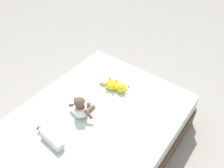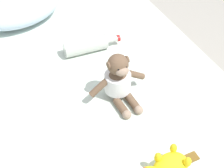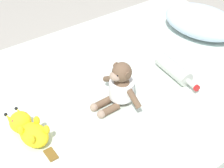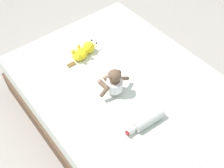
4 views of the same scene
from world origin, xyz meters
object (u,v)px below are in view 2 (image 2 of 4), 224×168
object	(u,v)px
pillow	(20,8)
glass_bottle	(87,46)
bed	(90,122)
plush_monkey	(119,81)

from	to	relation	value
pillow	glass_bottle	world-z (taller)	pillow
pillow	glass_bottle	size ratio (longest dim) A/B	1.79
glass_bottle	pillow	bearing A→B (deg)	117.91
bed	glass_bottle	distance (m)	0.41
pillow	glass_bottle	bearing A→B (deg)	-62.09
bed	plush_monkey	xyz separation A→B (m)	(0.12, -0.09, 0.33)
pillow	plush_monkey	xyz separation A→B (m)	(0.24, -0.82, 0.01)
glass_bottle	plush_monkey	bearing A→B (deg)	-89.20
pillow	plush_monkey	distance (m)	0.85
pillow	bed	bearing A→B (deg)	-80.40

